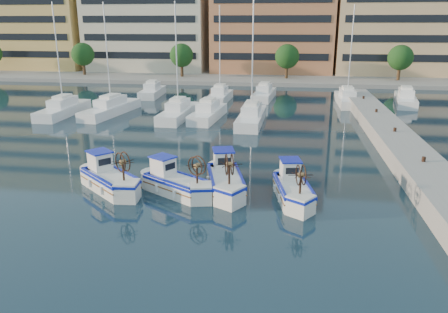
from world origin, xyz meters
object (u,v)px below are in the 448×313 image
(fishing_boat_a, at_px, (109,178))
(fishing_boat_d, at_px, (293,187))
(fishing_boat_b, at_px, (175,182))
(fishing_boat_c, at_px, (225,178))

(fishing_boat_a, height_order, fishing_boat_d, fishing_boat_a)
(fishing_boat_b, bearing_deg, fishing_boat_d, -56.96)
(fishing_boat_d, bearing_deg, fishing_boat_c, 158.32)
(fishing_boat_b, distance_m, fishing_boat_d, 6.68)
(fishing_boat_c, bearing_deg, fishing_boat_a, 172.61)
(fishing_boat_a, bearing_deg, fishing_boat_b, -48.93)
(fishing_boat_b, relative_size, fishing_boat_c, 0.91)
(fishing_boat_b, height_order, fishing_boat_d, fishing_boat_b)
(fishing_boat_b, height_order, fishing_boat_c, fishing_boat_c)
(fishing_boat_c, bearing_deg, fishing_boat_b, -178.00)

